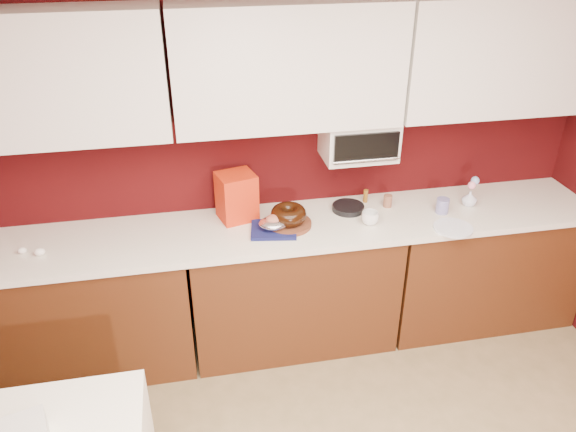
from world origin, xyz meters
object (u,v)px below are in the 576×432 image
at_px(bundt_cake, 289,214).
at_px(coffee_mug, 370,217).
at_px(blue_jar, 442,206).
at_px(foil_ham_nest, 273,223).
at_px(flower_vase, 470,198).
at_px(toaster_oven, 359,138).
at_px(pandoro_box, 237,196).

bearing_deg(bundt_cake, coffee_mug, -8.54).
height_order(bundt_cake, blue_jar, bundt_cake).
distance_m(foil_ham_nest, flower_vase, 1.33).
bearing_deg(coffee_mug, bundt_cake, 171.46).
bearing_deg(foil_ham_nest, toaster_oven, 20.97).
bearing_deg(flower_vase, pandoro_box, 175.15).
bearing_deg(pandoro_box, blue_jar, -22.59).
height_order(pandoro_box, flower_vase, pandoro_box).
xyz_separation_m(blue_jar, flower_vase, (0.22, 0.06, 0.01)).
bearing_deg(foil_ham_nest, pandoro_box, 132.90).
height_order(toaster_oven, blue_jar, toaster_oven).
height_order(toaster_oven, coffee_mug, toaster_oven).
xyz_separation_m(toaster_oven, foil_ham_nest, (-0.58, -0.22, -0.42)).
xyz_separation_m(toaster_oven, pandoro_box, (-0.78, -0.01, -0.32)).
xyz_separation_m(pandoro_box, blue_jar, (1.31, -0.19, -0.10)).
relative_size(toaster_oven, pandoro_box, 1.48).
xyz_separation_m(bundt_cake, flower_vase, (1.22, 0.03, -0.02)).
height_order(blue_jar, flower_vase, flower_vase).
height_order(bundt_cake, pandoro_box, pandoro_box).
relative_size(blue_jar, flower_vase, 0.84).
xyz_separation_m(toaster_oven, blue_jar, (0.53, -0.20, -0.43)).
xyz_separation_m(coffee_mug, blue_jar, (0.51, 0.05, -0.00)).
height_order(toaster_oven, foil_ham_nest, toaster_oven).
distance_m(bundt_cake, flower_vase, 1.22).
xyz_separation_m(toaster_oven, coffee_mug, (0.02, -0.25, -0.42)).
bearing_deg(bundt_cake, flower_vase, 1.60).
bearing_deg(flower_vase, coffee_mug, -171.38).
bearing_deg(pandoro_box, flower_vase, -19.36).
bearing_deg(flower_vase, blue_jar, -165.45).
xyz_separation_m(coffee_mug, flower_vase, (0.72, 0.11, 0.01)).
xyz_separation_m(bundt_cake, coffee_mug, (0.50, -0.08, -0.03)).
height_order(bundt_cake, coffee_mug, bundt_cake).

